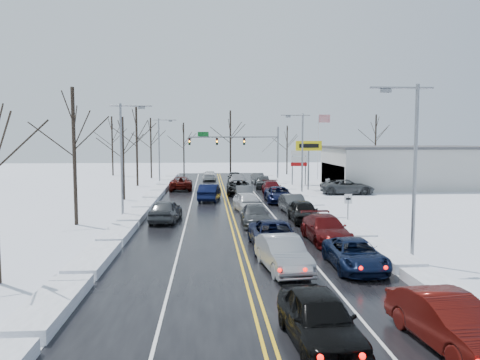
{
  "coord_description": "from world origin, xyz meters",
  "views": [
    {
      "loc": [
        -1.82,
        -40.64,
        6.35
      ],
      "look_at": [
        1.1,
        2.01,
        2.5
      ],
      "focal_mm": 35.0,
      "sensor_mm": 36.0,
      "label": 1
    }
  ],
  "objects": [
    {
      "name": "tree_far_b",
      "position": [
        -6.0,
        41.0,
        6.29
      ],
      "size": [
        3.6,
        3.6,
        9.0
      ],
      "color": "#2D231C",
      "rests_on": "ground"
    },
    {
      "name": "oncoming_car_2",
      "position": [
        -1.61,
        29.37,
        0.0
      ],
      "size": [
        2.23,
        5.05,
        1.44
      ],
      "primitive_type": "imported",
      "rotation": [
        0.0,
        0.0,
        3.1
      ],
      "color": "white",
      "rests_on": "ground"
    },
    {
      "name": "streetlight_se",
      "position": [
        8.3,
        -18.0,
        5.31
      ],
      "size": [
        3.2,
        0.25,
        9.0
      ],
      "color": "slate",
      "rests_on": "ground"
    },
    {
      "name": "tree_left_c",
      "position": [
        -10.5,
        8.0,
        5.94
      ],
      "size": [
        3.4,
        3.4,
        8.5
      ],
      "color": "#2D231C",
      "rests_on": "ground"
    },
    {
      "name": "flagpole",
      "position": [
        15.17,
        30.0,
        5.93
      ],
      "size": [
        1.87,
        1.2,
        10.0
      ],
      "color": "silver",
      "rests_on": "ground"
    },
    {
      "name": "queued_car_5",
      "position": [
        1.77,
        5.63,
        0.0
      ],
      "size": [
        1.64,
        4.69,
        1.54
      ],
      "primitive_type": "imported",
      "rotation": [
        0.0,
        0.0,
        -0.0
      ],
      "color": "#45474A",
      "rests_on": "ground"
    },
    {
      "name": "oncoming_car_1",
      "position": [
        -5.14,
        16.82,
        0.0
      ],
      "size": [
        2.86,
        5.96,
        1.64
      ],
      "primitive_type": "imported",
      "rotation": [
        0.0,
        0.0,
        3.17
      ],
      "color": "#490D09",
      "rests_on": "ground"
    },
    {
      "name": "queued_car_15",
      "position": [
        5.35,
        11.62,
        0.0
      ],
      "size": [
        2.37,
        5.21,
        1.48
      ],
      "primitive_type": "imported",
      "rotation": [
        0.0,
        0.0,
        -0.06
      ],
      "color": "#45090E",
      "rests_on": "ground"
    },
    {
      "name": "tree_left_d",
      "position": [
        -11.2,
        22.0,
        7.33
      ],
      "size": [
        4.2,
        4.2,
        10.5
      ],
      "color": "#2D231C",
      "rests_on": "ground"
    },
    {
      "name": "tires_plus_sign",
      "position": [
        10.5,
        15.99,
        4.99
      ],
      "size": [
        3.2,
        0.34,
        6.0
      ],
      "color": "slate",
      "rests_on": "ground"
    },
    {
      "name": "queued_car_1",
      "position": [
        1.74,
        -18.83,
        0.0
      ],
      "size": [
        2.31,
        5.14,
        1.64
      ],
      "primitive_type": "imported",
      "rotation": [
        0.0,
        0.0,
        0.12
      ],
      "color": "gray",
      "rests_on": "ground"
    },
    {
      "name": "dealership_building",
      "position": [
        23.98,
        18.0,
        2.66
      ],
      "size": [
        20.4,
        12.4,
        5.3
      ],
      "color": "#B4B4AF",
      "rests_on": "ground"
    },
    {
      "name": "streetlight_sw",
      "position": [
        -8.3,
        -4.0,
        5.31
      ],
      "size": [
        3.2,
        0.25,
        9.0
      ],
      "color": "slate",
      "rests_on": "ground"
    },
    {
      "name": "streetlight_ne",
      "position": [
        8.3,
        10.0,
        5.31
      ],
      "size": [
        3.2,
        0.25,
        9.0
      ],
      "color": "slate",
      "rests_on": "ground"
    },
    {
      "name": "parked_car_2",
      "position": [
        14.9,
        21.3,
        0.0
      ],
      "size": [
        2.37,
        5.1,
        1.69
      ],
      "primitive_type": "imported",
      "rotation": [
        0.0,
        0.0,
        3.06
      ],
      "color": "#ACAFB4",
      "rests_on": "ground"
    },
    {
      "name": "tree_left_e",
      "position": [
        -10.8,
        34.0,
        6.64
      ],
      "size": [
        3.8,
        3.8,
        9.5
      ],
      "color": "#2D231C",
      "rests_on": "ground"
    },
    {
      "name": "parked_car_0",
      "position": [
        13.9,
        11.02,
        0.0
      ],
      "size": [
        6.18,
        3.17,
        1.67
      ],
      "primitive_type": "imported",
      "rotation": [
        0.0,
        0.0,
        1.5
      ],
      "color": "#3D4042",
      "rests_on": "ground"
    },
    {
      "name": "traffic_signal_mast",
      "position": [
        3.45,
        27.99,
        5.48
      ],
      "size": [
        13.28,
        0.39,
        8.0
      ],
      "color": "slate",
      "rests_on": "ground"
    },
    {
      "name": "queued_car_14",
      "position": [
        5.14,
        4.85,
        0.0
      ],
      "size": [
        2.72,
        5.59,
        1.53
      ],
      "primitive_type": "imported",
      "rotation": [
        0.0,
        0.0,
        -0.03
      ],
      "color": "black",
      "rests_on": "ground"
    },
    {
      "name": "tree_left_b",
      "position": [
        -11.5,
        -6.0,
        6.99
      ],
      "size": [
        4.0,
        4.0,
        10.0
      ],
      "color": "#2D231C",
      "rests_on": "ground"
    },
    {
      "name": "queued_car_0",
      "position": [
        1.56,
        -26.92,
        0.0
      ],
      "size": [
        2.24,
        4.93,
        1.64
      ],
      "primitive_type": "imported",
      "rotation": [
        0.0,
        0.0,
        0.07
      ],
      "color": "black",
      "rests_on": "ground"
    },
    {
      "name": "queued_car_9",
      "position": [
        5.45,
        -27.36,
        0.0
      ],
      "size": [
        2.27,
        5.02,
        1.6
      ],
      "primitive_type": "imported",
      "rotation": [
        0.0,
        0.0,
        0.12
      ],
      "color": "#4C0D0A",
      "rests_on": "ground"
    },
    {
      "name": "streetlight_nw",
      "position": [
        -8.3,
        24.0,
        5.31
      ],
      "size": [
        3.2,
        0.25,
        9.0
      ],
      "color": "slate",
      "rests_on": "ground"
    },
    {
      "name": "queued_car_8",
      "position": [
        1.88,
        23.96,
        0.0
      ],
      "size": [
        2.29,
        5.08,
        1.69
      ],
      "primitive_type": "imported",
      "rotation": [
        0.0,
        0.0,
        -0.06
      ],
      "color": "black",
      "rests_on": "ground"
    },
    {
      "name": "queued_car_10",
      "position": [
        5.29,
        -18.77,
        0.0
      ],
      "size": [
        2.45,
        5.12,
        1.41
      ],
      "primitive_type": "imported",
      "rotation": [
        0.0,
        0.0,
        -0.02
      ],
      "color": "black",
      "rests_on": "ground"
    },
    {
      "name": "tree_far_c",
      "position": [
        2.0,
        39.0,
        7.68
      ],
      "size": [
        4.4,
        4.4,
        11.0
      ],
      "color": "#2D231C",
      "rests_on": "ground"
    },
    {
      "name": "queued_car_17",
      "position": [
        5.14,
        24.16,
        0.0
      ],
      "size": [
        1.75,
        4.47,
        1.45
      ],
      "primitive_type": "imported",
      "rotation": [
        0.0,
        0.0,
        0.05
      ],
      "color": "#404245",
      "rests_on": "ground"
    },
    {
      "name": "parked_car_1",
      "position": [
        17.16,
        15.2,
        0.0
      ],
      "size": [
        2.76,
        5.51,
        1.54
      ],
      "primitive_type": "imported",
      "rotation": [
        0.0,
        0.0,
        -0.12
      ],
      "color": "#434548",
      "rests_on": "ground"
    },
    {
      "name": "queued_car_4",
      "position": [
        1.57,
        -0.78,
        0.0
      ],
      "size": [
        2.62,
        5.15,
        1.68
      ],
      "primitive_type": "imported",
      "rotation": [
        0.0,
        0.0,
        0.13
      ],
      "color": "silver",
      "rests_on": "ground"
    },
    {
      "name": "tree_far_d",
      "position": [
        12.0,
        40.5,
        5.94
      ],
      "size": [
        3.4,
        3.4,
        8.5
      ],
      "color": "#2D231C",
      "rests_on": "ground"
    },
    {
      "name": "speed_limit_sign",
      "position": [
        8.2,
        -8.0,
        1.63
      ],
      "size": [
        0.55,
        0.09,
        2.35
      ],
      "color": "slate",
      "rests_on": "ground"
    },
    {
      "name": "queued_car_16",
      "position": [
        5.19,
        18.21,
        0.0
      ],
      "size": [
        2.43,
        5.0,
        1.64
      ],
      "primitive_type": "imported",
      "rotation": [
        0.0,
        0.0,
        -0.1
      ],
      "color": "#3D3F41",
      "rests_on": "ground"
    },
    {
      "name": "oncoming_car_3",
      "position": [
        -5.07,
        -5.1,
        0.0
      ],
      "size": [
        2.53,
        5.21,
        1.71
      ],
      "primitive_type": "imported",
      "rotation": [
        0.0,
        0.0,
        3.04
      ],
      "color": "#45474A",
      "rests_on": "ground"
    },
    {
      "name": "queued_car_12",
      "position": [
        5.35,
        -6.08,
        0.0
      ],
      "size": [
        2.03,
        4.89,
        1.66
      ],
      "primitive_type": "imported",
      "rotation": [
        0.0,
        0.0,
        -0.01
      ],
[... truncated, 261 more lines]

